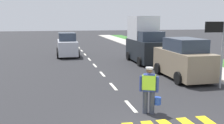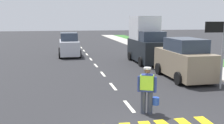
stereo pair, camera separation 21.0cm
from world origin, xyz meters
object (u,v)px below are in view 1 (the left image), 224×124
Objects in this scene: car_oncoming_second at (67,45)px; car_parked_curbside at (183,60)px; lane_direction_sign at (219,39)px; road_worker at (150,88)px; delivery_truck at (145,41)px.

car_oncoming_second is 0.92× the size of car_parked_curbside.
car_parked_curbside is (-0.50, 2.35, -1.35)m from lane_direction_sign.
lane_direction_sign is at bearing 29.53° from road_worker.
car_parked_curbside is (0.22, -5.70, -0.55)m from delivery_truck.
car_parked_curbside is (3.83, 4.80, 0.13)m from road_worker.
lane_direction_sign is (4.32, 2.45, 1.48)m from road_worker.
delivery_truck is (-0.71, 8.05, -0.80)m from lane_direction_sign.
car_parked_curbside is at bearing 51.45° from road_worker.
delivery_truck is (3.61, 10.50, 0.68)m from road_worker.
car_oncoming_second is at bearing 116.85° from lane_direction_sign.
car_parked_curbside is at bearing -60.17° from car_oncoming_second.
delivery_truck is 7.38m from car_oncoming_second.
road_worker is at bearing -128.55° from car_parked_curbside.
car_oncoming_second is (-6.42, 12.68, -1.43)m from lane_direction_sign.
lane_direction_sign reaches higher than car_oncoming_second.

